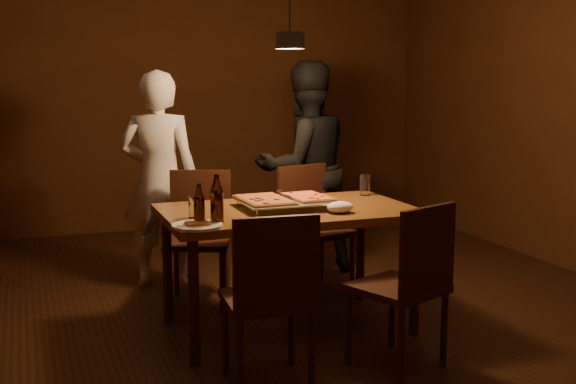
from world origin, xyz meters
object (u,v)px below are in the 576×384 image
object	(u,v)px
chair_far_left	(199,224)
chair_far_right	(310,216)
chair_near_left	(271,284)
beer_bottle_a	(199,204)
dining_table	(288,220)
chair_near_right	(410,272)
beer_bottle_b	(217,199)
plate_slice	(197,226)
pendant_lamp	(290,39)
diner_dark	(304,168)
diner_white	(159,180)
pizza_tray	(286,204)

from	to	relation	value
chair_far_left	chair_far_right	size ratio (longest dim) A/B	1.05
chair_near_left	beer_bottle_a	world-z (taller)	beer_bottle_a
chair_far_right	dining_table	bearing A→B (deg)	44.31
chair_near_left	chair_near_right	size ratio (longest dim) A/B	0.89
chair_far_left	beer_bottle_a	bearing A→B (deg)	97.88
beer_bottle_b	plate_slice	bearing A→B (deg)	-157.14
plate_slice	pendant_lamp	size ratio (longest dim) A/B	0.25
beer_bottle_a	diner_dark	bearing A→B (deg)	51.10
diner_white	beer_bottle_a	bearing A→B (deg)	111.34
chair_far_right	pendant_lamp	xyz separation A→B (m)	(-0.37, -0.57, 1.22)
beer_bottle_b	chair_near_left	bearing A→B (deg)	-74.89
chair_far_right	chair_near_left	size ratio (longest dim) A/B	1.06
chair_far_right	diner_dark	xyz separation A→B (m)	(0.12, 0.42, 0.29)
dining_table	diner_white	distance (m)	1.32
beer_bottle_b	diner_dark	bearing A→B (deg)	53.49
beer_bottle_a	diner_white	distance (m)	1.48
dining_table	chair_near_right	world-z (taller)	chair_near_right
diner_dark	chair_near_right	bearing A→B (deg)	78.91
beer_bottle_a	beer_bottle_b	world-z (taller)	beer_bottle_b
chair_far_left	plate_slice	distance (m)	1.13
plate_slice	diner_dark	distance (m)	1.94
chair_near_right	pendant_lamp	world-z (taller)	pendant_lamp
pizza_tray	diner_dark	distance (m)	1.28
chair_near_left	pendant_lamp	world-z (taller)	pendant_lamp
diner_white	diner_dark	bearing A→B (deg)	-157.40
chair_near_left	plate_slice	size ratio (longest dim) A/B	1.79
beer_bottle_a	plate_slice	size ratio (longest dim) A/B	0.83
beer_bottle_a	chair_near_right	bearing A→B (deg)	-28.48
pendant_lamp	chair_near_right	bearing A→B (deg)	-73.45
chair_near_left	diner_dark	distance (m)	2.20
pizza_tray	beer_bottle_a	size ratio (longest dim) A/B	2.45
chair_far_left	chair_far_right	world-z (taller)	same
chair_near_left	beer_bottle_a	size ratio (longest dim) A/B	2.16
chair_far_right	beer_bottle_b	bearing A→B (deg)	32.39
chair_far_left	pendant_lamp	world-z (taller)	pendant_lamp
dining_table	diner_white	xyz separation A→B (m)	(-0.56, 1.19, 0.11)
dining_table	chair_near_left	bearing A→B (deg)	-115.57
diner_white	diner_dark	xyz separation A→B (m)	(1.13, -0.01, 0.03)
chair_near_right	pizza_tray	xyz separation A→B (m)	(-0.38, 0.85, 0.24)
chair_near_left	pendant_lamp	xyz separation A→B (m)	(0.46, 0.97, 1.22)
chair_near_left	chair_near_right	world-z (taller)	same
beer_bottle_b	diner_white	bearing A→B (deg)	91.74
chair_near_left	pizza_tray	size ratio (longest dim) A/B	0.88
pizza_tray	pendant_lamp	xyz separation A→B (m)	(0.08, 0.15, 0.99)
chair_far_left	chair_near_left	bearing A→B (deg)	110.68
plate_slice	chair_far_left	bearing A→B (deg)	76.49
chair_far_right	diner_white	distance (m)	1.13
beer_bottle_b	diner_dark	size ratio (longest dim) A/B	0.16
beer_bottle_b	pendant_lamp	size ratio (longest dim) A/B	0.25
chair_far_left	plate_slice	size ratio (longest dim) A/B	2.00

